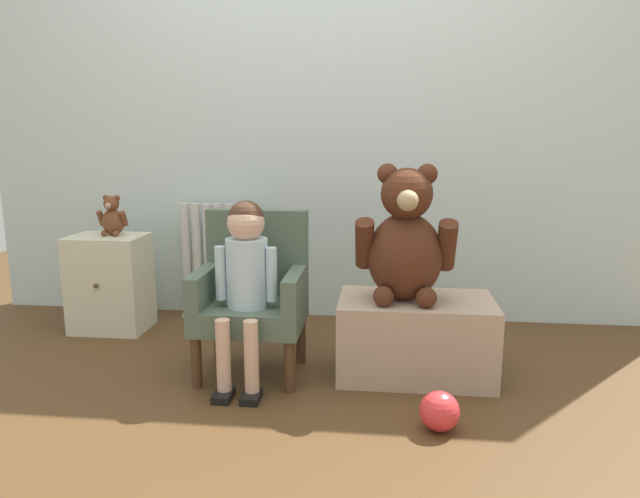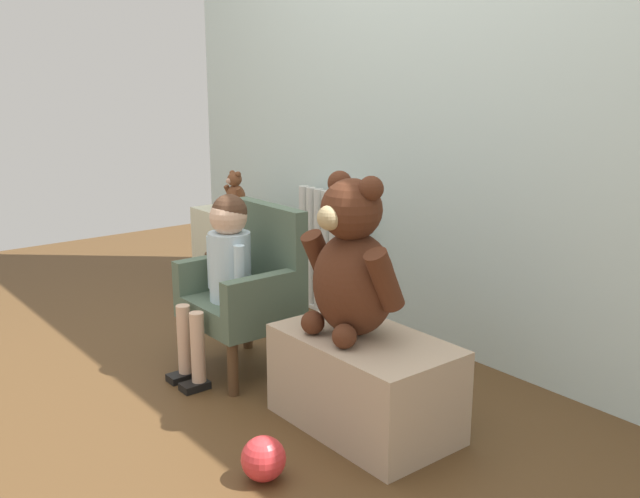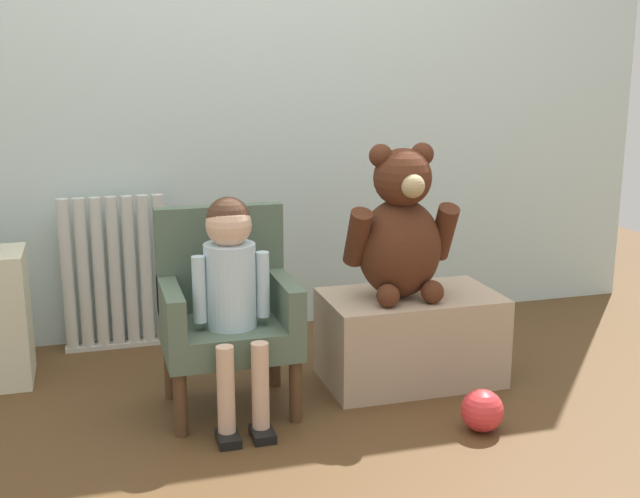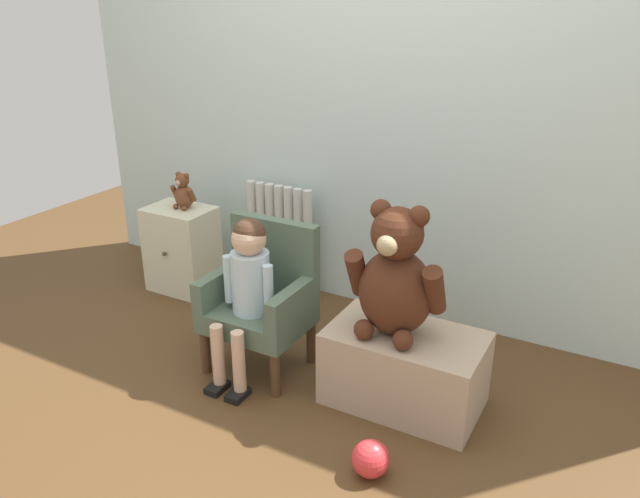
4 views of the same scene
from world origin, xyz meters
TOP-DOWN VIEW (x-y plane):
  - ground_plane at (0.00, 0.00)m, footprint 6.00×6.00m
  - back_wall at (0.00, 1.31)m, footprint 3.80×0.05m
  - radiator at (-0.58, 1.19)m, footprint 0.43×0.05m
  - small_dresser at (-1.09, 0.94)m, footprint 0.37×0.30m
  - child_armchair at (-0.24, 0.50)m, footprint 0.44×0.37m
  - child_figure at (-0.24, 0.39)m, footprint 0.25×0.35m
  - low_bench at (0.45, 0.53)m, footprint 0.64×0.38m
  - large_teddy_bear at (0.40, 0.51)m, footprint 0.41×0.29m
  - small_teddy_bear at (-1.06, 0.96)m, footprint 0.15×0.11m
  - toy_ball at (0.52, 0.06)m, footprint 0.14×0.14m

SIDE VIEW (x-z plane):
  - ground_plane at x=0.00m, z-range 0.00..0.00m
  - toy_ball at x=0.52m, z-range 0.00..0.14m
  - low_bench at x=0.45m, z-range 0.00..0.33m
  - small_dresser at x=-1.09m, z-range 0.00..0.50m
  - radiator at x=-0.58m, z-range 0.00..0.64m
  - child_armchair at x=-0.24m, z-range 0.00..0.69m
  - child_figure at x=-0.24m, z-range 0.12..0.86m
  - large_teddy_bear at x=0.40m, z-range 0.30..0.86m
  - small_teddy_bear at x=-1.06m, z-range 0.49..0.69m
  - back_wall at x=0.00m, z-range 0.00..2.40m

